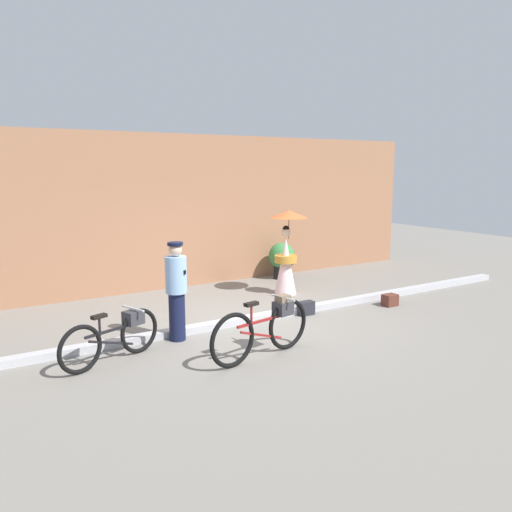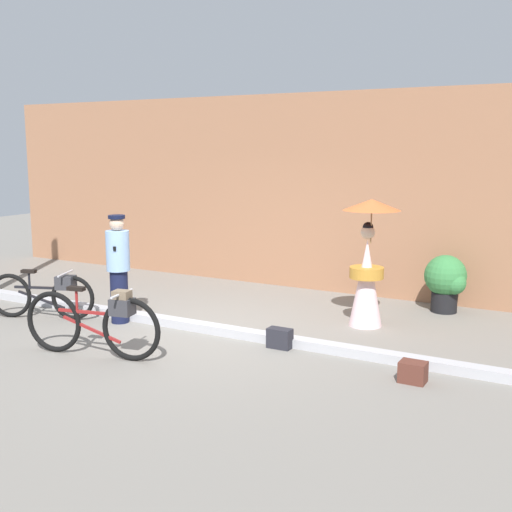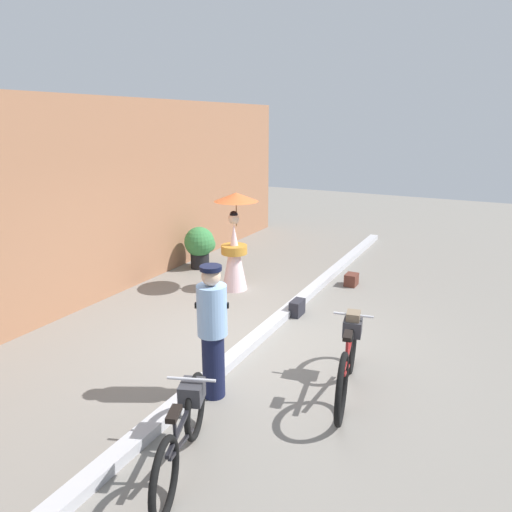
{
  "view_description": "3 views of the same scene",
  "coord_description": "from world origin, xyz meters",
  "px_view_note": "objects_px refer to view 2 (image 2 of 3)",
  "views": [
    {
      "loc": [
        -4.37,
        -7.51,
        2.72
      ],
      "look_at": [
        0.39,
        0.23,
        1.15
      ],
      "focal_mm": 35.41,
      "sensor_mm": 36.0,
      "label": 1
    },
    {
      "loc": [
        4.85,
        -7.23,
        2.56
      ],
      "look_at": [
        0.56,
        0.48,
        1.05
      ],
      "focal_mm": 44.82,
      "sensor_mm": 36.0,
      "label": 2
    },
    {
      "loc": [
        -5.43,
        -2.89,
        3.12
      ],
      "look_at": [
        0.38,
        0.16,
        1.21
      ],
      "focal_mm": 32.92,
      "sensor_mm": 36.0,
      "label": 3
    }
  ],
  "objects_px": {
    "person_officer": "(118,266)",
    "bicycle_far_side": "(45,294)",
    "bicycle_near_officer": "(96,321)",
    "backpack_on_pavement": "(280,338)",
    "potted_plant_by_door": "(446,280)",
    "backpack_spare": "(413,372)",
    "person_with_parasol": "(368,262)"
  },
  "relations": [
    {
      "from": "potted_plant_by_door",
      "to": "backpack_spare",
      "type": "height_order",
      "value": "potted_plant_by_door"
    },
    {
      "from": "bicycle_near_officer",
      "to": "backpack_spare",
      "type": "relative_size",
      "value": 6.44
    },
    {
      "from": "person_officer",
      "to": "potted_plant_by_door",
      "type": "bearing_deg",
      "value": 35.8
    },
    {
      "from": "bicycle_near_officer",
      "to": "backpack_on_pavement",
      "type": "height_order",
      "value": "bicycle_near_officer"
    },
    {
      "from": "bicycle_far_side",
      "to": "backpack_on_pavement",
      "type": "height_order",
      "value": "bicycle_far_side"
    },
    {
      "from": "bicycle_far_side",
      "to": "backpack_spare",
      "type": "bearing_deg",
      "value": 0.61
    },
    {
      "from": "person_officer",
      "to": "person_with_parasol",
      "type": "bearing_deg",
      "value": 26.13
    },
    {
      "from": "person_officer",
      "to": "backpack_spare",
      "type": "distance_m",
      "value": 4.53
    },
    {
      "from": "backpack_on_pavement",
      "to": "backpack_spare",
      "type": "xyz_separation_m",
      "value": [
        1.84,
        -0.37,
        -0.01
      ]
    },
    {
      "from": "bicycle_near_officer",
      "to": "backpack_on_pavement",
      "type": "relative_size",
      "value": 5.89
    },
    {
      "from": "bicycle_near_officer",
      "to": "backpack_on_pavement",
      "type": "xyz_separation_m",
      "value": [
        1.82,
        1.4,
        -0.31
      ]
    },
    {
      "from": "person_officer",
      "to": "bicycle_far_side",
      "type": "bearing_deg",
      "value": -160.9
    },
    {
      "from": "person_officer",
      "to": "potted_plant_by_door",
      "type": "height_order",
      "value": "person_officer"
    },
    {
      "from": "bicycle_near_officer",
      "to": "person_with_parasol",
      "type": "xyz_separation_m",
      "value": [
        2.44,
        2.94,
        0.49
      ]
    },
    {
      "from": "bicycle_far_side",
      "to": "person_officer",
      "type": "relative_size",
      "value": 1.0
    },
    {
      "from": "bicycle_far_side",
      "to": "potted_plant_by_door",
      "type": "relative_size",
      "value": 1.76
    },
    {
      "from": "potted_plant_by_door",
      "to": "backpack_on_pavement",
      "type": "bearing_deg",
      "value": -116.61
    },
    {
      "from": "bicycle_near_officer",
      "to": "bicycle_far_side",
      "type": "distance_m",
      "value": 2.15
    },
    {
      "from": "person_with_parasol",
      "to": "backpack_spare",
      "type": "distance_m",
      "value": 2.41
    },
    {
      "from": "bicycle_far_side",
      "to": "person_officer",
      "type": "height_order",
      "value": "person_officer"
    },
    {
      "from": "bicycle_near_officer",
      "to": "bicycle_far_side",
      "type": "xyz_separation_m",
      "value": [
        -1.92,
        0.97,
        -0.07
      ]
    },
    {
      "from": "person_officer",
      "to": "backpack_spare",
      "type": "height_order",
      "value": "person_officer"
    },
    {
      "from": "bicycle_near_officer",
      "to": "person_officer",
      "type": "bearing_deg",
      "value": 120.88
    },
    {
      "from": "person_officer",
      "to": "backpack_spare",
      "type": "bearing_deg",
      "value": -4.2
    },
    {
      "from": "bicycle_far_side",
      "to": "potted_plant_by_door",
      "type": "bearing_deg",
      "value": 32.64
    },
    {
      "from": "potted_plant_by_door",
      "to": "backpack_spare",
      "type": "bearing_deg",
      "value": -83.19
    },
    {
      "from": "bicycle_far_side",
      "to": "person_with_parasol",
      "type": "xyz_separation_m",
      "value": [
        4.36,
        1.98,
        0.55
      ]
    },
    {
      "from": "person_officer",
      "to": "potted_plant_by_door",
      "type": "distance_m",
      "value": 5.03
    },
    {
      "from": "potted_plant_by_door",
      "to": "bicycle_far_side",
      "type": "bearing_deg",
      "value": -147.36
    },
    {
      "from": "person_officer",
      "to": "backpack_on_pavement",
      "type": "xyz_separation_m",
      "value": [
        2.62,
        0.05,
        -0.71
      ]
    },
    {
      "from": "backpack_on_pavement",
      "to": "backpack_spare",
      "type": "height_order",
      "value": "backpack_on_pavement"
    },
    {
      "from": "bicycle_far_side",
      "to": "backpack_spare",
      "type": "xyz_separation_m",
      "value": [
        5.58,
        0.06,
        -0.26
      ]
    }
  ]
}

